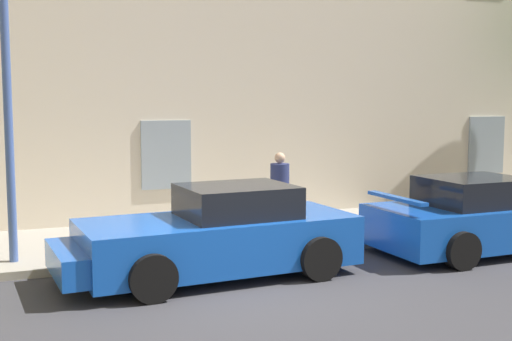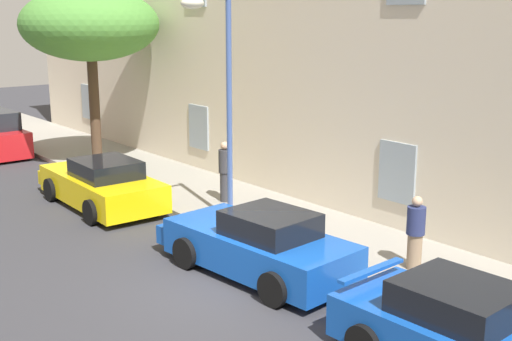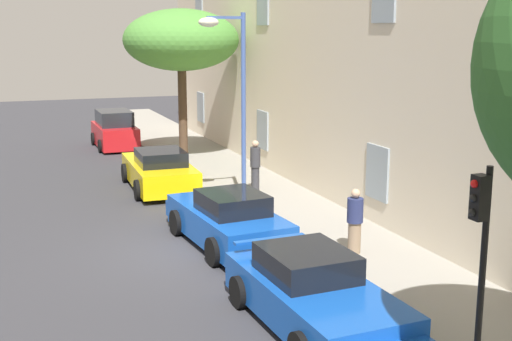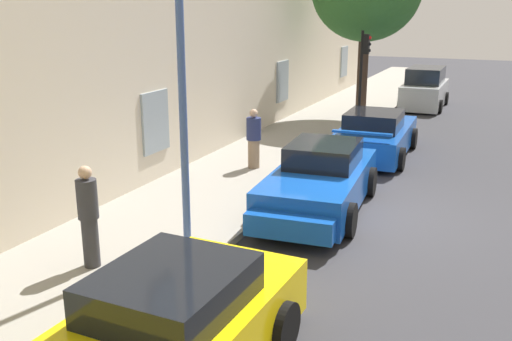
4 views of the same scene
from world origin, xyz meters
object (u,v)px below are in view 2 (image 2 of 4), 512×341
object	(u,v)px
pedestrian_strolling	(225,171)
street_lamp	(215,67)
tree_near_kerb	(90,25)
pedestrian_admiring	(415,232)
sportscar_red_lead	(99,184)
sportscar_yellow_flank	(254,244)

from	to	relation	value
pedestrian_strolling	street_lamp	bearing A→B (deg)	-42.24
tree_near_kerb	pedestrian_admiring	xyz separation A→B (m)	(13.37, 0.68, -4.07)
sportscar_red_lead	pedestrian_strolling	xyz separation A→B (m)	(2.37, 2.73, 0.41)
tree_near_kerb	street_lamp	distance (m)	8.29
pedestrian_admiring	pedestrian_strolling	bearing A→B (deg)	-179.93
sportscar_red_lead	tree_near_kerb	bearing A→B (deg)	154.48
sportscar_red_lead	pedestrian_admiring	size ratio (longest dim) A/B	3.18
street_lamp	sportscar_yellow_flank	bearing A→B (deg)	-21.52
street_lamp	pedestrian_strolling	bearing A→B (deg)	137.76
tree_near_kerb	street_lamp	size ratio (longest dim) A/B	1.06
sportscar_red_lead	sportscar_yellow_flank	distance (m)	6.79
sportscar_yellow_flank	tree_near_kerb	bearing A→B (deg)	170.55
sportscar_red_lead	tree_near_kerb	size ratio (longest dim) A/B	0.82
sportscar_red_lead	pedestrian_admiring	xyz separation A→B (m)	(9.05, 2.74, 0.32)
street_lamp	pedestrian_strolling	distance (m)	3.70
sportscar_yellow_flank	tree_near_kerb	size ratio (longest dim) A/B	0.79
tree_near_kerb	street_lamp	bearing A→B (deg)	-4.91
sportscar_red_lead	sportscar_yellow_flank	world-z (taller)	sportscar_yellow_flank
sportscar_red_lead	pedestrian_admiring	bearing A→B (deg)	16.85
tree_near_kerb	pedestrian_admiring	bearing A→B (deg)	2.89
pedestrian_strolling	pedestrian_admiring	bearing A→B (deg)	0.07
pedestrian_admiring	pedestrian_strolling	distance (m)	6.67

